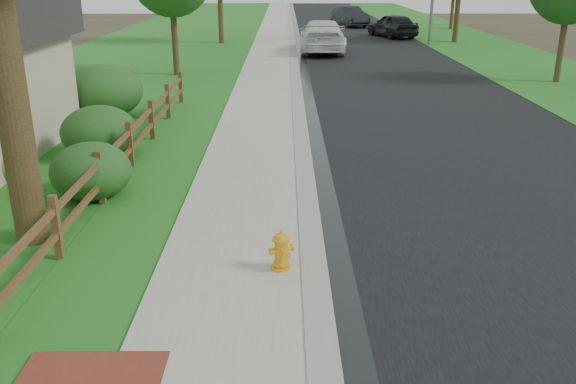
{
  "coord_description": "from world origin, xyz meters",
  "views": [
    {
      "loc": [
        -0.04,
        -5.91,
        4.34
      ],
      "look_at": [
        0.01,
        3.15,
        1.02
      ],
      "focal_mm": 38.0,
      "sensor_mm": 36.0,
      "label": 1
    }
  ],
  "objects_px": {
    "ranch_fence": "(116,157)",
    "dark_car_mid": "(393,25)",
    "white_suv": "(322,36)",
    "fire_hydrant": "(281,251)"
  },
  "relations": [
    {
      "from": "ranch_fence",
      "to": "dark_car_mid",
      "type": "bearing_deg",
      "value": 70.18
    },
    {
      "from": "white_suv",
      "to": "ranch_fence",
      "type": "bearing_deg",
      "value": 77.37
    },
    {
      "from": "fire_hydrant",
      "to": "white_suv",
      "type": "xyz_separation_m",
      "value": [
        2.1,
        26.06,
        0.5
      ]
    },
    {
      "from": "ranch_fence",
      "to": "fire_hydrant",
      "type": "height_order",
      "value": "ranch_fence"
    },
    {
      "from": "fire_hydrant",
      "to": "white_suv",
      "type": "relative_size",
      "value": 0.11
    },
    {
      "from": "fire_hydrant",
      "to": "white_suv",
      "type": "height_order",
      "value": "white_suv"
    },
    {
      "from": "fire_hydrant",
      "to": "dark_car_mid",
      "type": "bearing_deg",
      "value": 77.9
    },
    {
      "from": "fire_hydrant",
      "to": "ranch_fence",
      "type": "bearing_deg",
      "value": 130.56
    },
    {
      "from": "ranch_fence",
      "to": "dark_car_mid",
      "type": "distance_m",
      "value": 31.85
    },
    {
      "from": "ranch_fence",
      "to": "dark_car_mid",
      "type": "relative_size",
      "value": 3.72
    }
  ]
}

